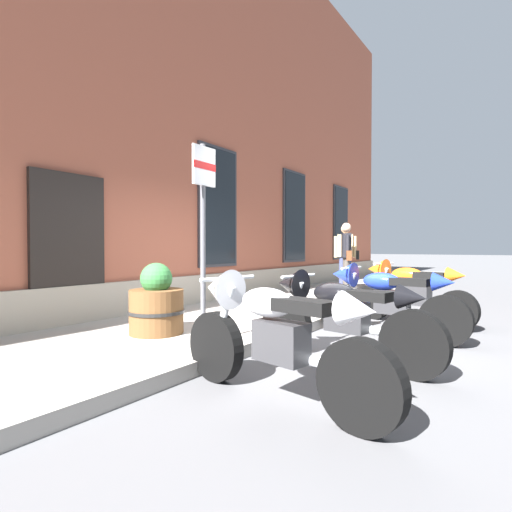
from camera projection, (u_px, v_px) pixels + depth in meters
ground_plane at (297, 338)px, 5.49m from camera, size 140.00×140.00×0.00m
sidewalk at (218, 322)px, 6.28m from camera, size 29.20×2.81×0.15m
brick_pub_facade at (53, 96)px, 8.85m from camera, size 23.20×6.77×9.23m
motorcycle_white_sport at (269, 331)px, 3.25m from camera, size 0.69×2.15×1.05m
motorcycle_black_sport at (336, 312)px, 4.33m from camera, size 0.64×2.19×0.99m
motorcycle_blue_sport at (383, 297)px, 5.51m from camera, size 0.62×2.10×1.03m
motorcycle_orange_sport at (408, 289)px, 6.50m from camera, size 0.70×1.97×1.05m
pedestrian_dark_jacket at (346, 253)px, 9.96m from camera, size 0.60×0.43×1.71m
pedestrian_tan_coat at (345, 253)px, 10.63m from camera, size 0.36×0.63×1.70m
parking_sign at (203, 214)px, 4.52m from camera, size 0.36×0.07×2.26m
barrel_planter at (156, 305)px, 5.08m from camera, size 0.71×0.71×0.90m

